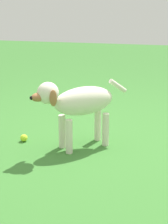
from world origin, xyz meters
name	(u,v)px	position (x,y,z in m)	size (l,w,h in m)	color
ground	(114,143)	(0.00, 0.00, 0.00)	(14.00, 14.00, 0.00)	#38722D
dog	(78,103)	(0.28, 0.16, 0.40)	(0.71, 0.64, 0.61)	silver
tennis_ball_0	(24,138)	(0.80, 0.15, 0.03)	(0.07, 0.07, 0.07)	#C2E32E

